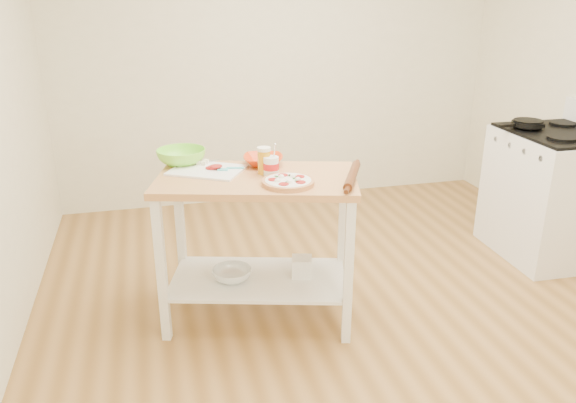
% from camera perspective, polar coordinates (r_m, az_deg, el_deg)
% --- Properties ---
extents(room_shell, '(4.04, 4.54, 2.74)m').
position_cam_1_polar(room_shell, '(3.04, 9.19, 10.41)').
color(room_shell, '#A2733C').
rests_on(room_shell, ground).
extents(prep_island, '(1.24, 0.89, 0.90)m').
position_cam_1_polar(prep_island, '(3.24, -3.12, -1.71)').
color(prep_island, tan).
rests_on(prep_island, ground).
extents(gas_stove, '(0.71, 0.82, 1.11)m').
position_cam_1_polar(gas_stove, '(4.56, 25.20, 0.71)').
color(gas_stove, white).
rests_on(gas_stove, ground).
extents(skillet, '(0.36, 0.23, 0.03)m').
position_cam_1_polar(skillet, '(4.44, 23.14, 7.28)').
color(skillet, black).
rests_on(skillet, gas_stove).
extents(pizza, '(0.28, 0.28, 0.05)m').
position_cam_1_polar(pizza, '(3.01, 0.01, 2.04)').
color(pizza, tan).
rests_on(pizza, prep_island).
extents(cutting_board, '(0.50, 0.46, 0.04)m').
position_cam_1_polar(cutting_board, '(3.28, -8.23, 3.24)').
color(cutting_board, white).
rests_on(cutting_board, prep_island).
extents(spatula, '(0.16, 0.05, 0.01)m').
position_cam_1_polar(spatula, '(3.25, -5.97, 3.34)').
color(spatula, '#4DCED7').
rests_on(spatula, cutting_board).
extents(knife, '(0.27, 0.08, 0.01)m').
position_cam_1_polar(knife, '(3.37, -9.75, 3.82)').
color(knife, silver).
rests_on(knife, cutting_board).
extents(orange_bowl, '(0.28, 0.28, 0.06)m').
position_cam_1_polar(orange_bowl, '(3.35, -2.54, 4.21)').
color(orange_bowl, red).
rests_on(orange_bowl, prep_island).
extents(green_bowl, '(0.34, 0.34, 0.09)m').
position_cam_1_polar(green_bowl, '(3.42, -10.78, 4.50)').
color(green_bowl, '#85E93B').
rests_on(green_bowl, prep_island).
extents(beer_pint, '(0.08, 0.08, 0.15)m').
position_cam_1_polar(beer_pint, '(3.18, -2.45, 4.20)').
color(beer_pint, orange).
rests_on(beer_pint, prep_island).
extents(yogurt_tub, '(0.09, 0.09, 0.19)m').
position_cam_1_polar(yogurt_tub, '(3.16, -1.73, 3.63)').
color(yogurt_tub, white).
rests_on(yogurt_tub, prep_island).
extents(rolling_pin, '(0.24, 0.40, 0.05)m').
position_cam_1_polar(rolling_pin, '(3.09, 6.54, 2.59)').
color(rolling_pin, '#5B2C14').
rests_on(rolling_pin, prep_island).
extents(shelf_glass_bowl, '(0.33, 0.33, 0.07)m').
position_cam_1_polar(shelf_glass_bowl, '(3.37, -5.72, -7.39)').
color(shelf_glass_bowl, silver).
rests_on(shelf_glass_bowl, prep_island).
extents(shelf_bin, '(0.15, 0.15, 0.12)m').
position_cam_1_polar(shelf_bin, '(3.40, 1.42, -6.64)').
color(shelf_bin, white).
rests_on(shelf_bin, prep_island).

